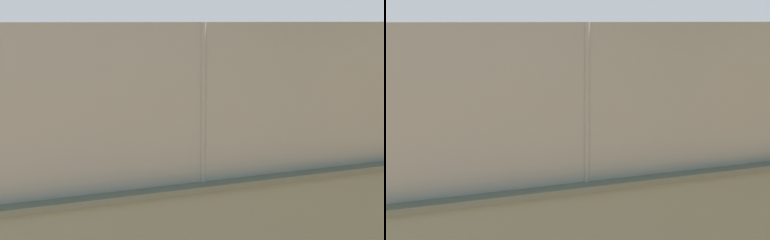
# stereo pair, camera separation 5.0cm
# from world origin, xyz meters

# --- Properties ---
(ground_plane) EXTENTS (260.00, 260.00, 0.00)m
(ground_plane) POSITION_xyz_m (0.00, 0.00, 0.00)
(ground_plane) COLOR #B27247
(fence_panel_on_wall) EXTENTS (26.84, 0.81, 1.84)m
(fence_panel_on_wall) POSITION_xyz_m (1.31, 12.86, 2.70)
(fence_panel_on_wall) COLOR gray
(fence_panel_on_wall) RESTS_ON perimeter_wall
(player_at_service_line) EXTENTS (1.25, 0.73, 1.55)m
(player_at_service_line) POSITION_xyz_m (-1.75, 6.98, 0.91)
(player_at_service_line) COLOR #B2B2B2
(player_at_service_line) RESTS_ON ground_plane
(player_baseline_waiting) EXTENTS (0.96, 0.67, 1.46)m
(player_baseline_waiting) POSITION_xyz_m (-0.55, -1.50, 0.85)
(player_baseline_waiting) COLOR navy
(player_baseline_waiting) RESTS_ON ground_plane
(sports_ball) EXTENTS (0.11, 0.11, 0.11)m
(sports_ball) POSITION_xyz_m (-2.14, 7.79, 1.46)
(sports_ball) COLOR white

